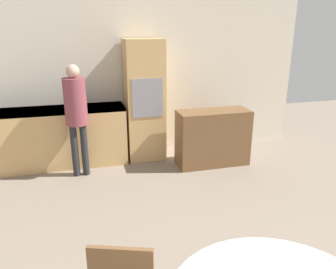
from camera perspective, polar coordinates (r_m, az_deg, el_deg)
wall_back at (r=5.58m, az=-7.34°, el=9.87°), size 6.21×0.05×2.60m
kitchen_counter at (r=5.40m, az=-18.94°, el=-0.36°), size 2.15×0.60×0.91m
oven_unit at (r=5.35m, az=-4.18°, el=5.96°), size 0.60×0.59×1.93m
sideboard at (r=5.20m, az=7.80°, el=-0.56°), size 1.12×0.45×0.88m
person_standing at (r=4.76m, az=-15.73°, el=4.34°), size 0.31×0.31×1.62m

